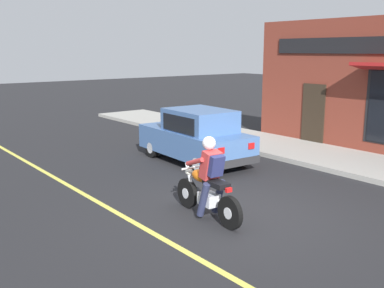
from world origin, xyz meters
name	(u,v)px	position (x,y,z in m)	size (l,w,h in m)	color
ground_plane	(236,215)	(0.00, 0.00, 0.00)	(80.00, 80.00, 0.00)	black
sidewalk_curb	(292,149)	(5.39, 3.00, 0.07)	(2.60, 22.00, 0.14)	#9E9B93
lane_stripe	(86,195)	(-1.80, 3.00, 0.00)	(0.12, 19.80, 0.01)	#D1C64C
motorcycle_with_rider	(208,184)	(-0.53, 0.23, 0.68)	(0.59, 2.02, 1.62)	black
car_hatchback	(196,136)	(2.06, 3.82, 0.77)	(1.85, 3.87, 1.57)	black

